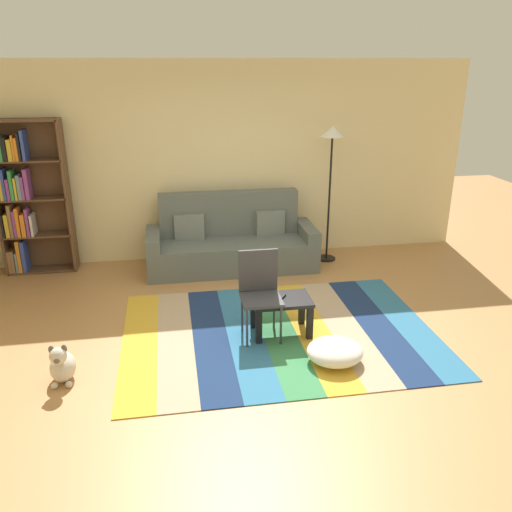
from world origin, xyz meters
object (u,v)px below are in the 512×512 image
dog (62,365)px  tv_remote (281,297)px  couch (231,243)px  bookshelf (24,198)px  standing_lamp (332,150)px  folding_chair (260,287)px  coffee_table (281,306)px  pouf (335,352)px

dog → tv_remote: (2.09, 0.53, 0.25)m
couch → bookshelf: 2.74m
standing_lamp → folding_chair: bearing=-123.7°
coffee_table → tv_remote: size_ratio=4.03×
tv_remote → folding_chair: 0.25m
coffee_table → dog: coffee_table is taller
couch → tv_remote: (0.27, -1.95, 0.07)m
couch → dog: bearing=-126.2°
tv_remote → folding_chair: bearing=-149.7°
couch → pouf: bearing=-75.9°
couch → dog: (-1.81, -2.48, -0.18)m
bookshelf → tv_remote: (2.91, -2.24, -0.60)m
couch → coffee_table: size_ratio=3.74×
bookshelf → couch: bearing=-6.1°
tv_remote → standing_lamp: bearing=95.8°
bookshelf → dog: size_ratio=5.04×
dog → folding_chair: 1.98m
coffee_table → tv_remote: (0.00, 0.01, 0.10)m
folding_chair → couch: bearing=138.6°
couch → bookshelf: bearing=173.9°
couch → tv_remote: size_ratio=15.07×
tv_remote → coffee_table: bearing=-65.1°
coffee_table → pouf: (0.38, -0.63, -0.20)m
coffee_table → pouf: 0.76m
standing_lamp → bookshelf: bearing=176.6°
couch → coffee_table: (0.27, -1.96, -0.02)m
coffee_table → standing_lamp: 2.61m
folding_chair → coffee_table: bearing=39.9°
bookshelf → folding_chair: size_ratio=2.22×
bookshelf → coffee_table: bookshelf is taller
standing_lamp → tv_remote: bearing=-118.8°
bookshelf → dog: bearing=-73.4°
couch → bookshelf: (-2.64, 0.28, 0.68)m
dog → tv_remote: tv_remote is taller
couch → coffee_table: couch is taller
dog → standing_lamp: bearing=38.5°
standing_lamp → tv_remote: (-1.10, -2.00, -1.15)m
couch → standing_lamp: 1.84m
couch → coffee_table: bearing=-82.1°
coffee_table → dog: 2.15m
pouf → dog: size_ratio=1.33×
couch → folding_chair: (0.05, -1.94, 0.20)m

